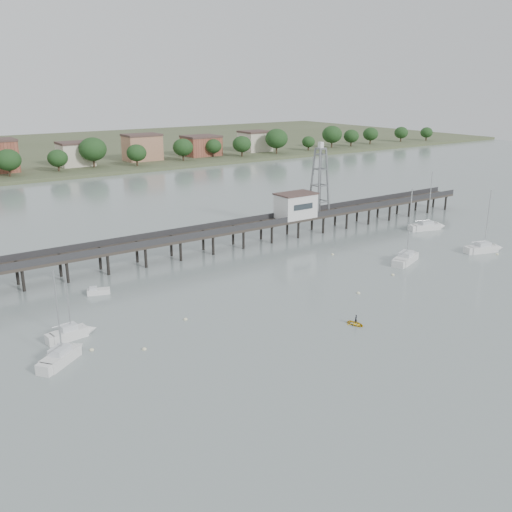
# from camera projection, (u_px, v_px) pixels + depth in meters

# --- Properties ---
(ground_plane) EXTENTS (500.00, 500.00, 0.00)m
(ground_plane) POSITION_uv_depth(u_px,v_px,m) (461.00, 388.00, 61.70)
(ground_plane) COLOR gray
(ground_plane) RESTS_ON ground
(pier) EXTENTS (150.00, 5.00, 5.50)m
(pier) POSITION_uv_depth(u_px,v_px,m) (192.00, 236.00, 107.62)
(pier) COLOR #2D2823
(pier) RESTS_ON ground
(pier_building) EXTENTS (8.40, 5.40, 5.30)m
(pier_building) POSITION_uv_depth(u_px,v_px,m) (296.00, 205.00, 120.44)
(pier_building) COLOR silver
(pier_building) RESTS_ON ground
(lattice_tower) EXTENTS (3.20, 3.20, 15.50)m
(lattice_tower) POSITION_uv_depth(u_px,v_px,m) (320.00, 181.00, 122.69)
(lattice_tower) COLOR slate
(lattice_tower) RESTS_ON ground
(sailboat_c) EXTENTS (9.12, 5.49, 14.45)m
(sailboat_c) POSITION_uv_depth(u_px,v_px,m) (409.00, 257.00, 105.43)
(sailboat_c) COLOR silver
(sailboat_c) RESTS_ON ground
(sailboat_d) EXTENTS (8.11, 4.39, 12.90)m
(sailboat_d) POSITION_uv_depth(u_px,v_px,m) (487.00, 248.00, 110.92)
(sailboat_d) COLOR silver
(sailboat_d) RESTS_ON ground
(sailboat_e) EXTENTS (8.71, 4.66, 13.80)m
(sailboat_e) POSITION_uv_depth(u_px,v_px,m) (431.00, 226.00, 127.60)
(sailboat_e) COLOR silver
(sailboat_e) RESTS_ON ground
(sailboat_b) EXTENTS (6.29, 2.52, 10.31)m
(sailboat_b) POSITION_uv_depth(u_px,v_px,m) (75.00, 333.00, 73.79)
(sailboat_b) COLOR silver
(sailboat_b) RESTS_ON ground
(sailboat_a) EXTENTS (7.01, 6.06, 12.03)m
(sailboat_a) POSITION_uv_depth(u_px,v_px,m) (66.00, 354.00, 67.99)
(sailboat_a) COLOR silver
(sailboat_a) RESTS_ON ground
(white_tender) EXTENTS (3.75, 2.53, 1.35)m
(white_tender) POSITION_uv_depth(u_px,v_px,m) (98.00, 291.00, 88.85)
(white_tender) COLOR silver
(white_tender) RESTS_ON ground
(yellow_dinghy) EXTENTS (1.83, 0.86, 2.47)m
(yellow_dinghy) POSITION_uv_depth(u_px,v_px,m) (356.00, 325.00, 77.74)
(yellow_dinghy) COLOR gold
(yellow_dinghy) RESTS_ON ground
(dinghy_occupant) EXTENTS (0.64, 1.27, 0.29)m
(dinghy_occupant) POSITION_uv_depth(u_px,v_px,m) (356.00, 325.00, 77.74)
(dinghy_occupant) COLOR black
(dinghy_occupant) RESTS_ON ground
(mooring_buoys) EXTENTS (78.39, 18.51, 0.39)m
(mooring_buoys) POSITION_uv_depth(u_px,v_px,m) (307.00, 293.00, 89.28)
(mooring_buoys) COLOR beige
(mooring_buoys) RESTS_ON ground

